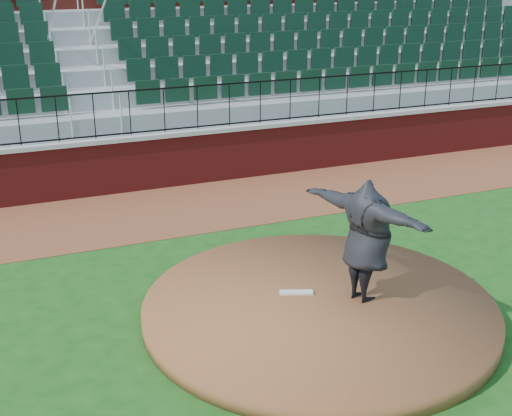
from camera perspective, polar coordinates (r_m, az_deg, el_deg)
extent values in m
plane|color=#184B15|center=(10.36, 3.20, -9.44)|extent=(90.00, 90.00, 0.00)
cube|color=brown|center=(14.97, -5.68, 0.11)|extent=(34.00, 3.20, 0.01)
cube|color=maroon|center=(16.25, -7.40, 3.87)|extent=(34.00, 0.35, 1.20)
cube|color=#B7B7B7|center=(16.08, -7.51, 6.09)|extent=(34.00, 0.45, 0.10)
cube|color=maroon|center=(21.14, -11.75, 13.34)|extent=(34.00, 0.50, 5.50)
cylinder|color=brown|center=(10.49, 5.23, -8.33)|extent=(5.28, 5.28, 0.25)
cube|color=silver|center=(10.63, 3.35, -6.98)|extent=(0.52, 0.30, 0.03)
imported|color=black|center=(10.21, 9.13, -2.67)|extent=(1.32, 2.40, 1.89)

